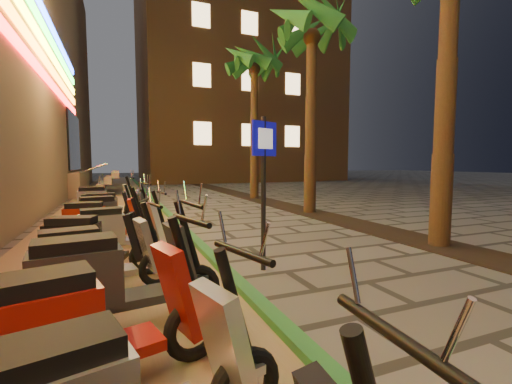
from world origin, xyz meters
name	(u,v)px	position (x,y,z in m)	size (l,w,h in m)	color
ground	(358,317)	(0.00, 0.00, 0.00)	(120.00, 120.00, 0.00)	#474442
parking_strip	(111,210)	(-2.60, 10.00, 0.01)	(3.40, 60.00, 0.01)	#8C7251
green_curb	(161,207)	(-0.90, 10.00, 0.05)	(0.18, 60.00, 0.10)	#286B30
planting_strip	(346,222)	(3.60, 5.00, 0.01)	(1.20, 40.00, 0.02)	black
apartment_block	(231,59)	(9.00, 32.00, 12.50)	(18.00, 16.06, 25.00)	brown
palm_c	(312,37)	(3.60, 7.00, 5.73)	(2.97, 3.02, 6.91)	#472D19
palm_d	(254,69)	(3.60, 12.00, 5.94)	(2.97, 3.02, 7.16)	#472D19
pedestrian_sign	(264,172)	(-0.30, 1.89, 1.52)	(0.48, 0.24, 2.35)	black
scooter_4	(83,327)	(-2.61, -0.35, 0.54)	(1.76, 0.87, 1.25)	black
scooter_5	(109,279)	(-2.46, 0.58, 0.55)	(1.82, 0.72, 1.28)	black
scooter_6	(93,259)	(-2.66, 1.62, 0.50)	(1.65, 0.72, 1.16)	black
scooter_7	(91,243)	(-2.75, 2.53, 0.50)	(1.63, 0.84, 1.16)	black
scooter_8	(118,230)	(-2.39, 3.40, 0.51)	(1.67, 0.66, 1.17)	black
scooter_9	(99,222)	(-2.71, 4.36, 0.51)	(1.68, 0.60, 1.18)	black
scooter_10	(111,214)	(-2.52, 5.20, 0.53)	(1.75, 0.77, 1.23)	black
scooter_11	(113,209)	(-2.48, 6.14, 0.53)	(1.72, 0.60, 1.21)	black
scooter_12	(103,207)	(-2.73, 7.14, 0.47)	(1.52, 0.53, 1.08)	black
scooter_13	(103,201)	(-2.78, 7.96, 0.55)	(1.81, 0.63, 1.27)	black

